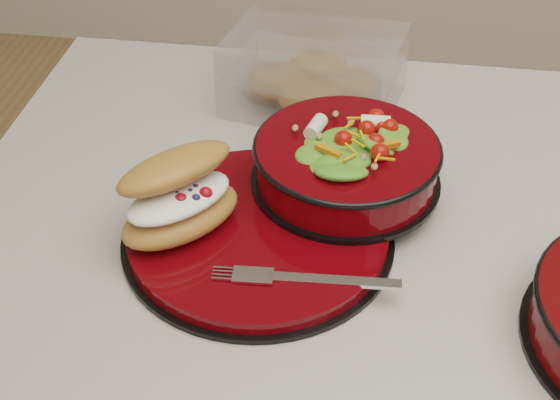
# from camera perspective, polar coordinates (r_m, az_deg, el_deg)

# --- Properties ---
(dinner_plate) EXTENTS (0.28, 0.28, 0.02)m
(dinner_plate) POSITION_cam_1_polar(r_m,az_deg,el_deg) (0.80, -1.58, -2.45)
(dinner_plate) COLOR black
(dinner_plate) RESTS_ON island_counter
(salad_bowl) EXTENTS (0.21, 0.21, 0.09)m
(salad_bowl) POSITION_cam_1_polar(r_m,az_deg,el_deg) (0.83, 4.90, 3.13)
(salad_bowl) COLOR black
(salad_bowl) RESTS_ON dinner_plate
(croissant) EXTENTS (0.14, 0.16, 0.08)m
(croissant) POSITION_cam_1_polar(r_m,az_deg,el_deg) (0.78, -7.27, 0.31)
(croissant) COLOR #B87038
(croissant) RESTS_ON dinner_plate
(fork) EXTENTS (0.16, 0.03, 0.00)m
(fork) POSITION_cam_1_polar(r_m,az_deg,el_deg) (0.74, 2.22, -5.81)
(fork) COLOR silver
(fork) RESTS_ON dinner_plate
(pastry_box) EXTENTS (0.23, 0.19, 0.09)m
(pastry_box) POSITION_cam_1_polar(r_m,az_deg,el_deg) (1.00, 2.50, 9.22)
(pastry_box) COLOR white
(pastry_box) RESTS_ON island_counter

